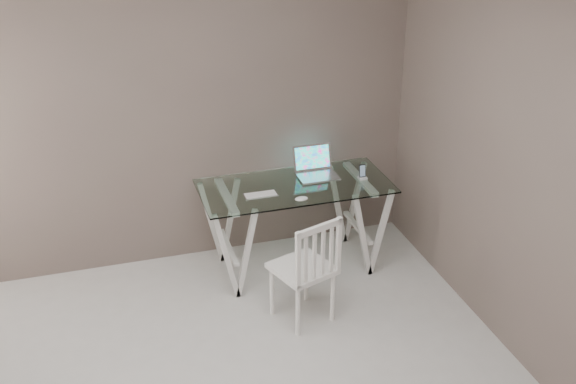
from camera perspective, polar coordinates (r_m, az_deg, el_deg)
room at (r=3.47m, az=-5.86°, el=0.89°), size 4.50×4.52×2.71m
desk at (r=5.82m, az=0.54°, el=-2.69°), size 1.50×0.70×0.75m
chair at (r=5.12m, az=1.63°, el=-5.89°), size 0.50×0.50×0.86m
laptop at (r=5.83m, az=2.17°, el=1.89°), size 0.32×0.29×0.22m
keyboard at (r=5.50m, az=-2.18°, el=-0.22°), size 0.26×0.11×0.01m
mouse at (r=5.41m, az=1.06°, el=-0.54°), size 0.10×0.06×0.03m
phone_dock at (r=5.78m, az=5.90°, el=1.36°), size 0.06×0.06×0.12m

